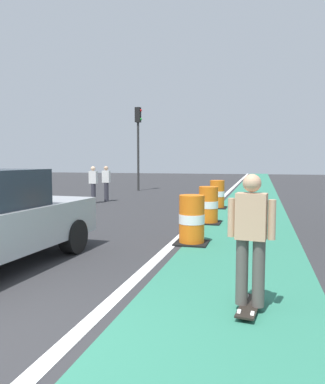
# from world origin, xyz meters

# --- Properties ---
(bike_lane_strip) EXTENTS (2.50, 80.00, 0.01)m
(bike_lane_strip) POSITION_xyz_m (2.40, 12.00, 0.00)
(bike_lane_strip) COLOR #2D755B
(bike_lane_strip) RESTS_ON ground
(lane_divider_stripe) EXTENTS (0.20, 80.00, 0.01)m
(lane_divider_stripe) POSITION_xyz_m (0.90, 12.00, 0.01)
(lane_divider_stripe) COLOR silver
(lane_divider_stripe) RESTS_ON ground
(skateboarder_on_lane) EXTENTS (0.57, 0.82, 1.69)m
(skateboarder_on_lane) POSITION_xyz_m (2.66, 1.49, 0.91)
(skateboarder_on_lane) COLOR black
(skateboarder_on_lane) RESTS_ON ground
(traffic_barrel_front) EXTENTS (0.73, 0.73, 1.09)m
(traffic_barrel_front) POSITION_xyz_m (1.30, 4.97, 0.53)
(traffic_barrel_front) COLOR orange
(traffic_barrel_front) RESTS_ON ground
(traffic_barrel_mid) EXTENTS (0.73, 0.73, 1.09)m
(traffic_barrel_mid) POSITION_xyz_m (1.28, 7.77, 0.53)
(traffic_barrel_mid) COLOR orange
(traffic_barrel_mid) RESTS_ON ground
(traffic_barrel_back) EXTENTS (0.73, 0.73, 1.09)m
(traffic_barrel_back) POSITION_xyz_m (1.12, 11.38, 0.53)
(traffic_barrel_back) COLOR orange
(traffic_barrel_back) RESTS_ON ground
(traffic_light_corner) EXTENTS (0.41, 0.32, 5.10)m
(traffic_light_corner) POSITION_xyz_m (-4.59, 18.76, 3.50)
(traffic_light_corner) COLOR #2D2D2D
(traffic_light_corner) RESTS_ON ground
(pedestrian_crossing) EXTENTS (0.34, 0.20, 1.61)m
(pedestrian_crossing) POSITION_xyz_m (-4.28, 11.70, 0.86)
(pedestrian_crossing) COLOR #33333D
(pedestrian_crossing) RESTS_ON ground
(pedestrian_waiting) EXTENTS (0.34, 0.20, 1.61)m
(pedestrian_waiting) POSITION_xyz_m (-4.03, 12.51, 0.86)
(pedestrian_waiting) COLOR #33333D
(pedestrian_waiting) RESTS_ON ground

